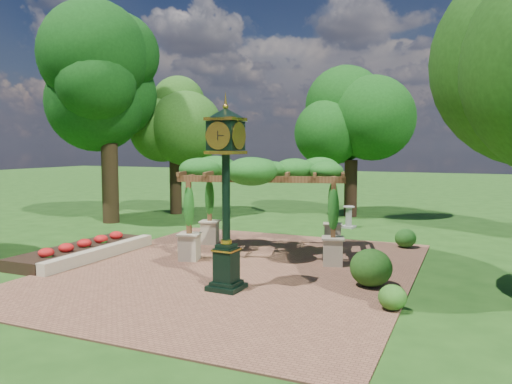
% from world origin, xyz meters
% --- Properties ---
extents(ground, '(120.00, 120.00, 0.00)m').
position_xyz_m(ground, '(0.00, 0.00, 0.00)').
color(ground, '#1E4714').
rests_on(ground, ground).
extents(brick_plaza, '(10.00, 12.00, 0.04)m').
position_xyz_m(brick_plaza, '(0.00, 1.00, 0.02)').
color(brick_plaza, brown).
rests_on(brick_plaza, ground).
extents(border_wall, '(0.35, 5.00, 0.40)m').
position_xyz_m(border_wall, '(-4.60, 0.50, 0.20)').
color(border_wall, '#C6B793').
rests_on(border_wall, ground).
extents(flower_bed, '(1.50, 5.00, 0.36)m').
position_xyz_m(flower_bed, '(-5.50, 0.50, 0.18)').
color(flower_bed, red).
rests_on(flower_bed, ground).
extents(pedestal_clock, '(0.96, 0.96, 4.66)m').
position_xyz_m(pedestal_clock, '(0.71, -1.01, 2.79)').
color(pedestal_clock, black).
rests_on(pedestal_clock, brick_plaza).
extents(pergola, '(5.92, 4.52, 3.30)m').
position_xyz_m(pergola, '(-0.02, 3.33, 2.72)').
color(pergola, '#BFB08E').
rests_on(pergola, brick_plaza).
extents(sundial, '(0.61, 0.61, 0.98)m').
position_xyz_m(sundial, '(1.31, 9.91, 0.43)').
color(sundial, '#97968F').
rests_on(sundial, ground).
extents(shrub_front, '(0.81, 0.81, 0.57)m').
position_xyz_m(shrub_front, '(4.82, -0.96, 0.32)').
color(shrub_front, '#2E631C').
rests_on(shrub_front, brick_plaza).
extents(shrub_mid, '(1.44, 1.44, 0.98)m').
position_xyz_m(shrub_mid, '(4.02, 0.73, 0.53)').
color(shrub_mid, '#204B15').
rests_on(shrub_mid, brick_plaza).
extents(shrub_back, '(0.94, 0.94, 0.68)m').
position_xyz_m(shrub_back, '(4.22, 6.23, 0.38)').
color(shrub_back, '#215719').
rests_on(shrub_back, brick_plaza).
extents(tree_west_near, '(4.57, 4.57, 9.77)m').
position_xyz_m(tree_west_near, '(-9.52, 6.89, 6.69)').
color(tree_west_near, '#342515').
rests_on(tree_west_near, ground).
extents(tree_west_far, '(3.61, 3.61, 7.37)m').
position_xyz_m(tree_west_far, '(-8.37, 10.81, 5.05)').
color(tree_west_far, '#322413').
rests_on(tree_west_far, ground).
extents(tree_north, '(4.12, 4.12, 7.59)m').
position_xyz_m(tree_north, '(0.54, 13.58, 5.20)').
color(tree_north, '#341E14').
rests_on(tree_north, ground).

